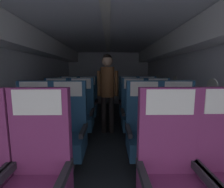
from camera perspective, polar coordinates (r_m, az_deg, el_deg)
ground at (r=3.27m, az=-1.65°, el=-15.63°), size 3.42×7.16×0.02m
fuselage_shell at (r=3.24m, az=-1.69°, el=12.04°), size 3.30×6.81×2.10m
seat_a_left_aisle at (r=1.49m, az=-25.46°, el=-25.95°), size 0.50×0.51×1.18m
seat_a_right_window at (r=1.46m, az=20.38°, el=-26.55°), size 0.50×0.51×1.18m
seat_b_left_window at (r=2.44m, az=-26.36°, el=-12.32°), size 0.50×0.51×1.18m
seat_b_left_aisle at (r=2.28m, az=-15.56°, el=-13.19°), size 0.50×0.51×1.18m
seat_b_right_aisle at (r=2.40m, az=22.80°, el=-12.39°), size 0.50×0.51×1.18m
seat_b_right_window at (r=2.26m, az=11.52°, el=-13.26°), size 0.50×0.51×1.18m
seat_c_left_window at (r=3.29m, az=-19.44°, el=-6.70°), size 0.50×0.51×1.18m
seat_c_left_aisle at (r=3.17m, az=-11.03°, el=-6.95°), size 0.50×0.51×1.18m
seat_c_right_aisle at (r=3.25m, az=16.26°, el=-6.75°), size 0.50×0.51×1.18m
seat_c_right_window at (r=3.14m, az=7.87°, el=-7.03°), size 0.50×0.51×1.18m
seat_d_left_window at (r=4.17m, az=-15.11°, el=-3.44°), size 0.50×0.51×1.18m
seat_d_left_aisle at (r=4.09m, az=-8.78°, el=-3.49°), size 0.50×0.51×1.18m
seat_d_right_aisle at (r=4.14m, az=12.49°, el=-3.42°), size 0.50×0.51×1.18m
seat_d_right_window at (r=4.05m, az=6.02°, el=-3.53°), size 0.50×0.51×1.18m
flight_attendant at (r=3.30m, az=-1.61°, el=3.27°), size 0.43×0.28×1.66m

